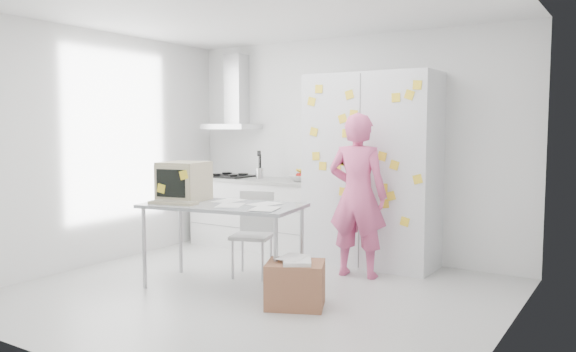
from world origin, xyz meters
The scene contains 10 objects.
floor centered at (0.00, 0.00, -0.01)m, with size 4.50×4.00×0.02m, color silver.
walls centered at (0.00, 0.72, 1.35)m, with size 4.52×4.01×2.70m.
ceiling centered at (0.00, 0.00, 2.70)m, with size 4.50×4.00×0.02m, color white.
counter_run centered at (-1.20, 1.70, 0.47)m, with size 1.84×0.63×1.28m.
range_hood centered at (-1.65, 1.84, 1.96)m, with size 0.70×0.48×1.01m.
tall_cabinet centered at (0.45, 1.67, 1.10)m, with size 1.50×0.68×2.20m.
person centered at (0.55, 1.10, 0.87)m, with size 0.64×0.42×1.74m, color #E2588D.
desk centered at (-0.71, -0.01, 0.94)m, with size 1.66×1.04×1.24m.
chair centered at (-0.42, 0.56, 0.51)m, with size 0.51×0.51×0.90m.
cardboard_box centered at (0.54, -0.13, 0.21)m, with size 0.62×0.57×0.44m.
Camera 1 is at (3.10, -4.28, 1.59)m, focal length 35.00 mm.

